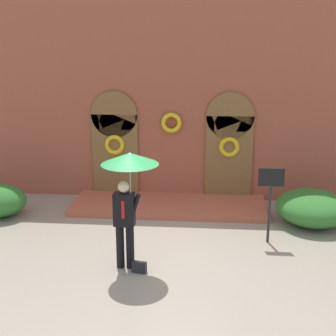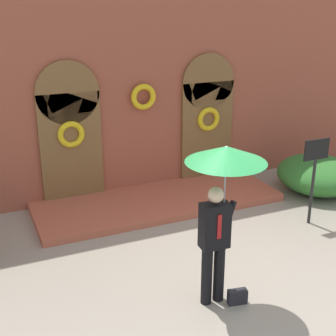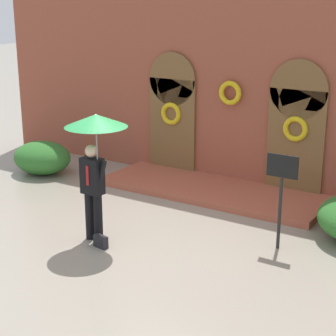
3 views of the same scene
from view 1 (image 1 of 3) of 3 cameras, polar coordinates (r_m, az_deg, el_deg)
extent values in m
plane|color=gray|center=(9.90, -1.40, -11.06)|extent=(80.00, 80.00, 0.00)
cube|color=brown|center=(13.14, 0.55, 8.37)|extent=(14.00, 0.50, 5.60)
cube|color=brown|center=(13.37, -6.42, 1.42)|extent=(1.30, 0.08, 2.40)
cylinder|color=brown|center=(13.13, -6.58, 6.50)|extent=(1.30, 0.08, 1.30)
cube|color=brown|center=(13.13, 7.41, 1.12)|extent=(1.30, 0.08, 2.40)
cylinder|color=brown|center=(12.88, 7.60, 6.30)|extent=(1.30, 0.08, 1.30)
torus|color=gold|center=(13.22, -6.53, 2.82)|extent=(0.56, 0.12, 0.56)
torus|color=gold|center=(12.98, 7.48, 2.55)|extent=(0.56, 0.12, 0.56)
torus|color=gold|center=(12.87, 0.42, 5.52)|extent=(0.56, 0.12, 0.56)
cube|color=#AA523A|center=(12.66, 0.11, -4.59)|extent=(5.20, 1.80, 0.16)
cylinder|color=black|center=(9.44, -5.85, -9.46)|extent=(0.16, 0.16, 0.90)
cylinder|color=black|center=(9.41, -4.64, -9.52)|extent=(0.16, 0.16, 0.90)
cube|color=black|center=(9.13, -5.36, -5.04)|extent=(0.41, 0.26, 0.66)
cube|color=#A51919|center=(8.99, -5.52, -5.09)|extent=(0.06, 0.01, 0.36)
sphere|color=beige|center=(8.98, -5.44, -2.29)|extent=(0.22, 0.22, 0.22)
cylinder|color=black|center=(9.06, -4.01, -4.50)|extent=(0.22, 0.09, 0.46)
cylinder|color=gray|center=(8.97, -4.60, -2.56)|extent=(0.02, 0.02, 0.98)
cone|color=#1E7538|center=(8.80, -4.68, 1.16)|extent=(1.10, 1.10, 0.22)
cone|color=white|center=(8.80, -4.68, 1.25)|extent=(0.61, 0.61, 0.20)
cube|color=black|center=(9.35, -3.52, -11.98)|extent=(0.30, 0.17, 0.22)
cylinder|color=black|center=(10.66, 12.22, -5.61)|extent=(0.06, 0.06, 1.30)
cube|color=black|center=(10.39, 12.49, -1.12)|extent=(0.56, 0.03, 0.40)
ellipsoid|color=#2D6B28|center=(12.08, 17.17, -4.63)|extent=(1.75, 1.88, 0.82)
camera|label=2|loc=(5.62, -48.77, 7.89)|focal=50.00mm
camera|label=3|loc=(4.82, 81.28, 0.06)|focal=60.00mm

